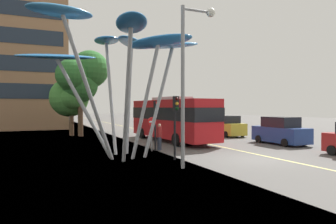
{
  "coord_description": "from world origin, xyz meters",
  "views": [
    {
      "loc": [
        -11.05,
        -13.54,
        2.89
      ],
      "look_at": [
        -1.56,
        8.0,
        2.5
      ],
      "focal_mm": 33.01,
      "sensor_mm": 36.0,
      "label": 1
    }
  ],
  "objects": [
    {
      "name": "pedestrian",
      "position": [
        -3.31,
        5.47,
        0.89
      ],
      "size": [
        0.34,
        0.34,
        1.77
      ],
      "color": "#2D3342",
      "rests_on": "ground"
    },
    {
      "name": "car_side_street",
      "position": [
        6.19,
        18.8,
        1.05
      ],
      "size": [
        2.02,
        4.17,
        2.22
      ],
      "color": "navy",
      "rests_on": "ground"
    },
    {
      "name": "leaf_sculpture",
      "position": [
        -6.61,
        3.73,
        6.23
      ],
      "size": [
        10.24,
        11.1,
        7.84
      ],
      "color": "#9EA0A5",
      "rests_on": "ground"
    },
    {
      "name": "red_bus",
      "position": [
        -0.35,
        10.01,
        2.02
      ],
      "size": [
        3.38,
        11.07,
        3.7
      ],
      "color": "red",
      "rests_on": "ground"
    },
    {
      "name": "car_parked_far",
      "position": [
        6.55,
        12.04,
        0.95
      ],
      "size": [
        2.09,
        4.14,
        2.02
      ],
      "color": "gold",
      "rests_on": "ground"
    },
    {
      "name": "car_parked_mid",
      "position": [
        6.54,
        4.77,
        0.99
      ],
      "size": [
        2.08,
        4.56,
        2.12
      ],
      "color": "navy",
      "rests_on": "ground"
    },
    {
      "name": "traffic_light_kerb_near",
      "position": [
        -3.96,
        1.55,
        2.52
      ],
      "size": [
        0.28,
        0.42,
        3.47
      ],
      "color": "black",
      "rests_on": "ground"
    },
    {
      "name": "no_entry_sign",
      "position": [
        -3.9,
        5.31,
        1.49
      ],
      "size": [
        0.6,
        0.12,
        2.22
      ],
      "color": "gray",
      "rests_on": "ground"
    },
    {
      "name": "street_lamp",
      "position": [
        -4.19,
        -0.61,
        4.92
      ],
      "size": [
        1.83,
        0.44,
        7.69
      ],
      "color": "gray",
      "rests_on": "ground"
    },
    {
      "name": "tree_pavement_near",
      "position": [
        -6.53,
        17.74,
        5.91
      ],
      "size": [
        5.24,
        4.12,
        8.54
      ],
      "color": "brown",
      "rests_on": "ground"
    },
    {
      "name": "ground",
      "position": [
        -0.72,
        0.0,
        -0.05
      ],
      "size": [
        120.0,
        240.0,
        0.1
      ],
      "color": "#54514F"
    },
    {
      "name": "tree_pavement_far",
      "position": [
        -7.26,
        19.0,
        4.42
      ],
      "size": [
        4.51,
        4.35,
        6.9
      ],
      "color": "brown",
      "rests_on": "ground"
    },
    {
      "name": "traffic_light_kerb_far",
      "position": [
        -3.62,
        5.31,
        2.38
      ],
      "size": [
        0.28,
        0.42,
        3.28
      ],
      "color": "black",
      "rests_on": "ground"
    }
  ]
}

